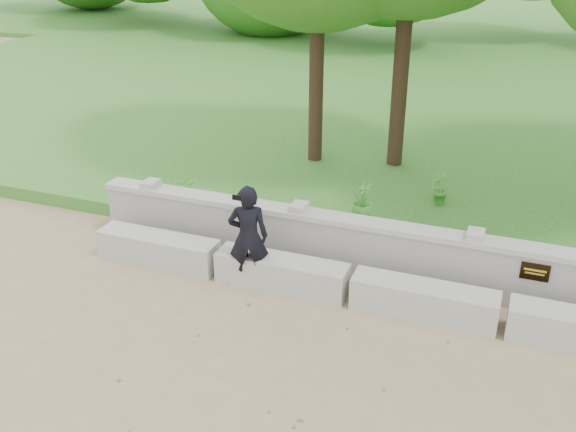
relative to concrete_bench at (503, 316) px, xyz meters
name	(u,v)px	position (x,y,z in m)	size (l,w,h in m)	color
ground	(486,432)	(0.00, -1.90, -0.22)	(80.00, 80.00, 0.00)	#98845D
lawn	(534,96)	(0.00, 12.10, -0.10)	(40.00, 22.00, 0.25)	#2F641D
concrete_bench	(503,316)	(0.00, 0.00, 0.00)	(11.90, 0.45, 0.45)	#AEACA4
parapet_wall	(510,273)	(0.00, 0.70, 0.24)	(12.50, 0.35, 0.90)	#A3A19A
man_main	(248,237)	(-3.45, -0.10, 0.54)	(0.65, 0.61, 1.52)	black
shrub_a	(187,193)	(-5.27, 1.40, 0.32)	(0.32, 0.21, 0.60)	#42872E
shrub_b	(439,189)	(-1.33, 3.14, 0.32)	(0.32, 0.26, 0.58)	#42872E
shrub_d	(362,201)	(-2.41, 2.11, 0.34)	(0.35, 0.31, 0.63)	#42872E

